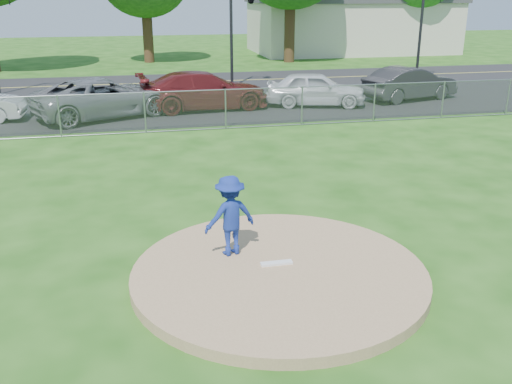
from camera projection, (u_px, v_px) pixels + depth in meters
ground at (207, 143)px, 19.70m from camera, size 120.00×120.00×0.00m
pitchers_mound at (279, 274)px, 10.46m from camera, size 5.40×5.40×0.20m
pitching_rubber at (277, 263)px, 10.60m from camera, size 0.60×0.15×0.04m
chain_link_fence at (199, 111)px, 21.29m from camera, size 40.00×0.06×1.50m
parking_lot at (188, 107)px, 25.68m from camera, size 50.00×8.00×0.01m
street at (174, 82)px, 32.58m from camera, size 60.00×7.00×0.01m
commercial_building at (351, 25)px, 47.95m from camera, size 16.40×9.40×4.30m
traffic_signal_right at (425, 20)px, 32.46m from camera, size 1.28×0.20×5.60m
pitcher at (230, 216)px, 10.79m from camera, size 1.13×0.83×1.57m
traffic_cone at (69, 115)px, 22.54m from camera, size 0.34×0.34×0.67m
parked_car_gray at (104, 98)px, 23.48m from camera, size 6.38×4.86×1.61m
parked_car_darkred at (204, 90)px, 25.01m from camera, size 5.89×2.83×1.65m
parked_car_pearl at (316, 89)px, 25.80m from camera, size 4.80×2.88×1.53m
parked_car_charcoal at (410, 83)px, 27.23m from camera, size 4.99×2.91×1.55m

